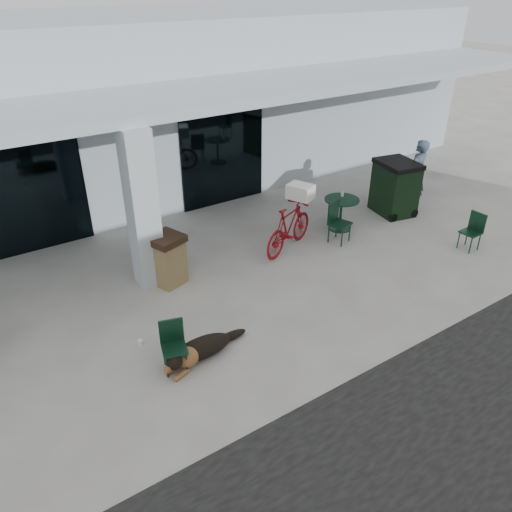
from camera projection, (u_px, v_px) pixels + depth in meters
ground at (279, 313)px, 9.10m from camera, size 80.00×80.00×0.00m
building at (104, 102)px, 14.14m from camera, size 22.00×7.00×4.50m
storefront_glass_left at (18, 195)px, 10.48m from camera, size 2.80×0.06×2.70m
storefront_glass_right at (223, 154)px, 12.91m from camera, size 2.40×0.06×2.70m
column at (143, 211)px, 9.27m from camera, size 0.50×0.50×3.12m
overhang at (178, 98)px, 10.12m from camera, size 22.00×2.80×0.18m
bicycle at (289, 228)px, 10.96m from camera, size 1.85×1.14×1.07m
laundry_basket at (300, 192)px, 10.95m from camera, size 0.58×0.65×0.32m
dog at (201, 347)px, 7.96m from camera, size 1.28×0.75×0.41m
cup_near_dog at (140, 343)px, 8.29m from camera, size 0.09×0.09×0.10m
cafe_chair_near at (174, 348)px, 7.62m from camera, size 0.48×0.50×0.83m
cafe_table_far at (341, 214)px, 11.94m from camera, size 1.00×1.00×0.78m
cafe_chair_far_a at (340, 223)px, 11.30m from camera, size 0.55×0.58×0.95m
cafe_chair_far_b at (471, 232)px, 11.03m from camera, size 0.43×0.39×0.85m
person at (416, 174)px, 12.84m from camera, size 0.72×0.53×1.81m
cup_on_table at (342, 194)px, 11.88m from camera, size 0.09×0.09×0.11m
trash_receptacle at (167, 260)px, 9.76m from camera, size 0.78×0.78×1.05m
wheeled_bin at (395, 188)px, 12.64m from camera, size 1.03×1.21×1.37m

